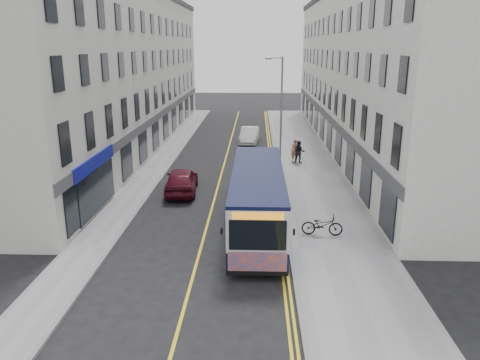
# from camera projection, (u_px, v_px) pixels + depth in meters

# --- Properties ---
(ground) EXTENTS (140.00, 140.00, 0.00)m
(ground) POSITION_uv_depth(u_px,v_px,m) (203.00, 239.00, 22.01)
(ground) COLOR black
(ground) RESTS_ON ground
(pavement_east) EXTENTS (4.50, 64.00, 0.12)m
(pavement_east) POSITION_uv_depth(u_px,v_px,m) (309.00, 172.00, 33.30)
(pavement_east) COLOR gray
(pavement_east) RESTS_ON ground
(pavement_west) EXTENTS (2.00, 64.00, 0.12)m
(pavement_west) POSITION_uv_depth(u_px,v_px,m) (153.00, 171.00, 33.69)
(pavement_west) COLOR gray
(pavement_west) RESTS_ON ground
(kerb_east) EXTENTS (0.18, 64.00, 0.13)m
(kerb_east) POSITION_uv_depth(u_px,v_px,m) (278.00, 172.00, 33.38)
(kerb_east) COLOR slate
(kerb_east) RESTS_ON ground
(kerb_west) EXTENTS (0.18, 64.00, 0.13)m
(kerb_west) POSITION_uv_depth(u_px,v_px,m) (167.00, 171.00, 33.65)
(kerb_west) COLOR slate
(kerb_west) RESTS_ON ground
(road_centre_line) EXTENTS (0.12, 64.00, 0.01)m
(road_centre_line) POSITION_uv_depth(u_px,v_px,m) (222.00, 172.00, 33.53)
(road_centre_line) COLOR yellow
(road_centre_line) RESTS_ON ground
(road_dbl_yellow_inner) EXTENTS (0.10, 64.00, 0.01)m
(road_dbl_yellow_inner) POSITION_uv_depth(u_px,v_px,m) (271.00, 173.00, 33.41)
(road_dbl_yellow_inner) COLOR yellow
(road_dbl_yellow_inner) RESTS_ON ground
(road_dbl_yellow_outer) EXTENTS (0.10, 64.00, 0.01)m
(road_dbl_yellow_outer) POSITION_uv_depth(u_px,v_px,m) (274.00, 173.00, 33.40)
(road_dbl_yellow_outer) COLOR yellow
(road_dbl_yellow_outer) RESTS_ON ground
(terrace_east) EXTENTS (6.00, 46.00, 13.00)m
(terrace_east) POSITION_uv_depth(u_px,v_px,m) (363.00, 73.00, 39.97)
(terrace_east) COLOR white
(terrace_east) RESTS_ON ground
(terrace_west) EXTENTS (6.00, 46.00, 13.00)m
(terrace_west) POSITION_uv_depth(u_px,v_px,m) (126.00, 72.00, 40.67)
(terrace_west) COLOR beige
(terrace_west) RESTS_ON ground
(streetlamp) EXTENTS (1.32, 0.18, 8.00)m
(streetlamp) POSITION_uv_depth(u_px,v_px,m) (280.00, 108.00, 34.09)
(streetlamp) COLOR gray
(streetlamp) RESTS_ON ground
(city_bus) EXTENTS (2.47, 10.56, 3.07)m
(city_bus) POSITION_uv_depth(u_px,v_px,m) (258.00, 198.00, 22.54)
(city_bus) COLOR black
(city_bus) RESTS_ON ground
(bicycle) EXTENTS (1.97, 0.81, 1.01)m
(bicycle) POSITION_uv_depth(u_px,v_px,m) (322.00, 225.00, 21.99)
(bicycle) COLOR black
(bicycle) RESTS_ON pavement_east
(pedestrian_near) EXTENTS (0.73, 0.58, 1.76)m
(pedestrian_near) POSITION_uv_depth(u_px,v_px,m) (295.00, 151.00, 35.73)
(pedestrian_near) COLOR #945E43
(pedestrian_near) RESTS_ON pavement_east
(pedestrian_far) EXTENTS (0.84, 0.66, 1.71)m
(pedestrian_far) POSITION_uv_depth(u_px,v_px,m) (299.00, 152.00, 35.33)
(pedestrian_far) COLOR black
(pedestrian_far) RESTS_ON pavement_east
(car_white) EXTENTS (1.83, 4.51, 1.46)m
(car_white) POSITION_uv_depth(u_px,v_px,m) (249.00, 135.00, 43.29)
(car_white) COLOR white
(car_white) RESTS_ON ground
(car_maroon) EXTENTS (2.15, 4.73, 1.57)m
(car_maroon) POSITION_uv_depth(u_px,v_px,m) (182.00, 180.00, 28.68)
(car_maroon) COLOR #4D0C1B
(car_maroon) RESTS_ON ground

